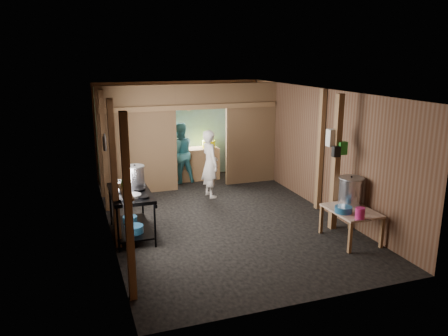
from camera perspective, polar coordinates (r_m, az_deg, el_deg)
name	(u,v)px	position (r m, az deg, el deg)	size (l,w,h in m)	color
floor	(221,217)	(9.27, -0.41, -6.30)	(4.50, 7.00, 0.00)	black
ceiling	(221,91)	(8.70, -0.44, 9.93)	(4.50, 7.00, 0.00)	#383634
wall_back	(179,129)	(12.20, -5.78, 5.01)	(4.50, 0.00, 2.60)	brown
wall_front	(309,213)	(5.83, 10.86, -5.74)	(4.50, 0.00, 2.60)	brown
wall_left	(106,165)	(8.46, -15.00, 0.37)	(0.00, 7.00, 2.60)	brown
wall_right	(318,148)	(9.84, 12.08, 2.48)	(0.00, 7.00, 2.60)	brown
partition_left	(138,141)	(10.70, -11.04, 3.48)	(1.85, 0.10, 2.60)	brown
partition_right	(251,134)	(11.46, 3.47, 4.45)	(1.35, 0.10, 2.60)	brown
partition_header	(201,96)	(10.89, -2.98, 9.23)	(1.30, 0.10, 0.60)	brown
turquoise_panel	(180,131)	(12.15, -5.71, 4.73)	(4.40, 0.06, 2.50)	#79AFAF
back_counter	(196,164)	(11.93, -3.65, 0.54)	(1.20, 0.50, 0.85)	brown
wall_clock	(189,107)	(12.08, -4.58, 7.81)	(0.20, 0.20, 0.03)	beige
post_left_a	(128,210)	(5.98, -12.25, -5.29)	(0.10, 0.12, 2.60)	brown
post_left_b	(114,176)	(7.69, -13.98, -0.95)	(0.10, 0.12, 2.60)	brown
post_left_c	(104,152)	(9.63, -15.18, 2.04)	(0.10, 0.12, 2.60)	brown
post_right	(320,150)	(9.64, 12.33, 2.22)	(0.10, 0.12, 2.60)	brown
post_free	(336,163)	(8.56, 14.27, 0.59)	(0.12, 0.12, 2.60)	brown
cross_beam	(192,107)	(10.80, -4.17, 7.84)	(4.40, 0.12, 0.12)	brown
pan_lid_big	(105,142)	(8.78, -15.10, 3.21)	(0.34, 0.34, 0.03)	gray
pan_lid_small	(104,144)	(9.19, -15.27, 3.05)	(0.30, 0.30, 0.03)	black
wall_shelf	(125,192)	(6.42, -12.61, -2.98)	(0.14, 0.80, 0.03)	brown
jar_white	(127,192)	(6.17, -12.35, -3.07)	(0.07, 0.07, 0.10)	beige
jar_yellow	(125,187)	(6.40, -12.64, -2.43)	(0.08, 0.08, 0.10)	#E0E603
jar_green	(123,183)	(6.61, -12.87, -1.90)	(0.06, 0.06, 0.10)	#1E8322
bag_white	(333,138)	(8.50, 13.89, 3.82)	(0.22, 0.15, 0.32)	beige
bag_green	(342,148)	(8.49, 15.01, 2.50)	(0.16, 0.12, 0.24)	#1E8322
bag_black	(336,151)	(8.40, 14.27, 2.08)	(0.14, 0.10, 0.20)	black
gas_range	(131,213)	(8.39, -11.88, -5.77)	(0.75, 1.46, 0.86)	black
prep_table	(350,225)	(8.37, 16.00, -7.08)	(0.72, 0.99, 0.59)	#CDA889
stove_pot_large	(135,175)	(8.69, -11.40, -0.90)	(0.37, 0.37, 0.37)	#BABAC3
stove_pot_med	(120,186)	(8.29, -13.30, -2.34)	(0.23, 0.23, 0.21)	#BABAC3
frying_pan	(133,196)	(7.91, -11.69, -3.52)	(0.30, 0.52, 0.07)	gray
blue_tub_front	(134,229)	(8.18, -11.52, -7.74)	(0.33, 0.33, 0.14)	#1F547E
blue_tub_back	(130,219)	(8.71, -12.04, -6.48)	(0.27, 0.27, 0.11)	#1F547E
stock_pot	(351,191)	(8.51, 16.02, -2.90)	(0.46, 0.46, 0.53)	#BABAC3
wash_basin	(343,210)	(8.07, 15.16, -5.19)	(0.30, 0.30, 0.11)	#1F547E
pink_bucket	(360,213)	(7.85, 17.15, -5.60)	(0.16, 0.16, 0.19)	#BD2168
knife	(363,220)	(7.81, 17.47, -6.43)	(0.30, 0.04, 0.01)	#BABAC3
yellow_tub	(209,144)	(11.92, -1.99, 3.12)	(0.35, 0.35, 0.19)	#E0E603
cook	(210,164)	(10.35, -1.82, 0.53)	(0.58, 0.38, 1.60)	beige
worker_back	(180,153)	(11.57, -5.71, 1.92)	(0.77, 0.60, 1.58)	teal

